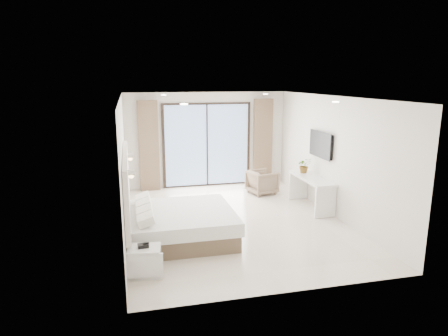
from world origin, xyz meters
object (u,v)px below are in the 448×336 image
Objects in this scene: nightstand at (145,261)px; console_desk at (311,185)px; bed at (180,224)px; armchair at (262,181)px.

nightstand is 0.34× the size of console_desk.
bed is 3.54m from console_desk.
bed is at bearing 121.02° from armchair.
console_desk is 2.36× the size of armchair.
bed reaches higher than armchair.
armchair is at bearing 57.86° from nightstand.
bed is 3.64× the size of nightstand.
armchair is (-0.75, 1.44, -0.22)m from console_desk.
console_desk is (4.06, 2.52, 0.33)m from nightstand.
armchair is at bearing 45.40° from bed.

